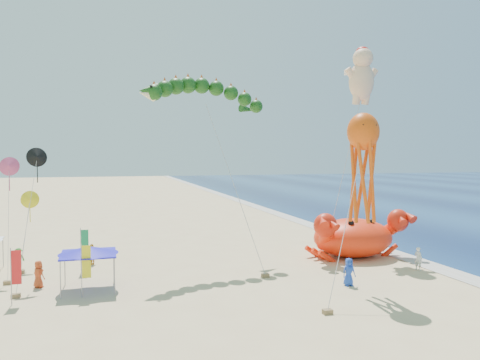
{
  "coord_description": "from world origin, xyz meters",
  "views": [
    {
      "loc": [
        -11.29,
        -30.38,
        8.27
      ],
      "look_at": [
        -2.0,
        2.0,
        6.5
      ],
      "focal_mm": 35.0,
      "sensor_mm": 36.0,
      "label": 1
    }
  ],
  "objects_px": {
    "dragon_kite": "(204,97)",
    "octopus_kite": "(363,159)",
    "cherub_kite": "(362,74)",
    "crab_inflatable": "(354,236)",
    "canopy_blue": "(88,250)"
  },
  "relations": [
    {
      "from": "dragon_kite",
      "to": "octopus_kite",
      "type": "distance_m",
      "value": 13.71
    },
    {
      "from": "dragon_kite",
      "to": "cherub_kite",
      "type": "distance_m",
      "value": 14.04
    },
    {
      "from": "crab_inflatable",
      "to": "cherub_kite",
      "type": "distance_m",
      "value": 13.77
    },
    {
      "from": "crab_inflatable",
      "to": "dragon_kite",
      "type": "distance_m",
      "value": 16.41
    },
    {
      "from": "octopus_kite",
      "to": "canopy_blue",
      "type": "distance_m",
      "value": 17.67
    },
    {
      "from": "crab_inflatable",
      "to": "octopus_kite",
      "type": "distance_m",
      "value": 11.48
    },
    {
      "from": "dragon_kite",
      "to": "cherub_kite",
      "type": "xyz_separation_m",
      "value": [
        13.82,
        0.33,
        2.46
      ]
    },
    {
      "from": "dragon_kite",
      "to": "cherub_kite",
      "type": "height_order",
      "value": "cherub_kite"
    },
    {
      "from": "octopus_kite",
      "to": "canopy_blue",
      "type": "relative_size",
      "value": 3.04
    },
    {
      "from": "cherub_kite",
      "to": "octopus_kite",
      "type": "distance_m",
      "value": 14.23
    },
    {
      "from": "octopus_kite",
      "to": "dragon_kite",
      "type": "bearing_deg",
      "value": 126.66
    },
    {
      "from": "crab_inflatable",
      "to": "canopy_blue",
      "type": "distance_m",
      "value": 20.81
    },
    {
      "from": "cherub_kite",
      "to": "canopy_blue",
      "type": "bearing_deg",
      "value": -164.87
    },
    {
      "from": "canopy_blue",
      "to": "crab_inflatable",
      "type": "bearing_deg",
      "value": 10.77
    },
    {
      "from": "dragon_kite",
      "to": "cherub_kite",
      "type": "relative_size",
      "value": 0.79
    }
  ]
}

